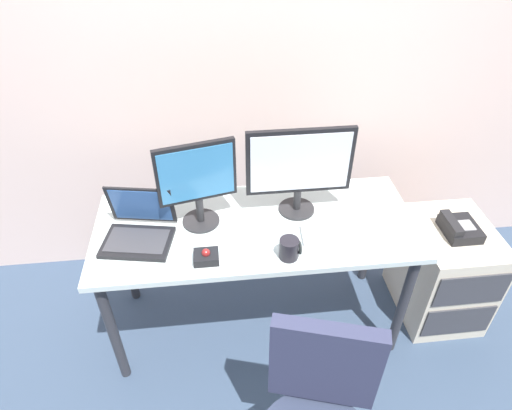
{
  "coord_description": "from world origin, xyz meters",
  "views": [
    {
      "loc": [
        -0.18,
        -1.62,
        2.15
      ],
      "look_at": [
        0.0,
        0.0,
        0.86
      ],
      "focal_mm": 31.09,
      "sensor_mm": 36.0,
      "label": 1
    }
  ],
  "objects": [
    {
      "name": "coffee_mug",
      "position": [
        0.12,
        -0.24,
        0.79
      ],
      "size": [
        0.1,
        0.09,
        0.1
      ],
      "color": "black",
      "rests_on": "desk"
    },
    {
      "name": "monitor_side",
      "position": [
        -0.26,
        0.05,
        0.99
      ],
      "size": [
        0.36,
        0.18,
        0.44
      ],
      "color": "#262628",
      "rests_on": "desk"
    },
    {
      "name": "monitor_main",
      "position": [
        0.22,
        0.09,
        1.01
      ],
      "size": [
        0.51,
        0.18,
        0.46
      ],
      "color": "#262628",
      "rests_on": "desk"
    },
    {
      "name": "laptop",
      "position": [
        -0.55,
        -0.03,
        0.8
      ],
      "size": [
        0.35,
        0.32,
        0.24
      ],
      "color": "black",
      "rests_on": "desk"
    },
    {
      "name": "trackball_mouse",
      "position": [
        -0.24,
        -0.22,
        0.77
      ],
      "size": [
        0.11,
        0.09,
        0.07
      ],
      "color": "black",
      "rests_on": "desk"
    },
    {
      "name": "keyboard",
      "position": [
        0.41,
        -0.13,
        0.76
      ],
      "size": [
        0.42,
        0.17,
        0.03
      ],
      "color": "silver",
      "rests_on": "desk"
    },
    {
      "name": "back_wall",
      "position": [
        0.0,
        0.67,
        1.4
      ],
      "size": [
        6.0,
        0.1,
        2.8
      ],
      "primitive_type": "cube",
      "color": "beige",
      "rests_on": "ground"
    },
    {
      "name": "ground_plane",
      "position": [
        0.0,
        0.0,
        0.0
      ],
      "size": [
        8.0,
        8.0,
        0.0
      ],
      "primitive_type": "plane",
      "color": "#35465E"
    },
    {
      "name": "file_cabinet",
      "position": [
        1.07,
        -0.0,
        0.3
      ],
      "size": [
        0.42,
        0.53,
        0.6
      ],
      "color": "beige",
      "rests_on": "ground"
    },
    {
      "name": "desk_phone",
      "position": [
        1.06,
        -0.02,
        0.63
      ],
      "size": [
        0.17,
        0.2,
        0.09
      ],
      "color": "black",
      "rests_on": "file_cabinet"
    },
    {
      "name": "desk",
      "position": [
        0.0,
        0.0,
        0.66
      ],
      "size": [
        1.56,
        0.65,
        0.74
      ],
      "color": "silver",
      "rests_on": "ground"
    }
  ]
}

